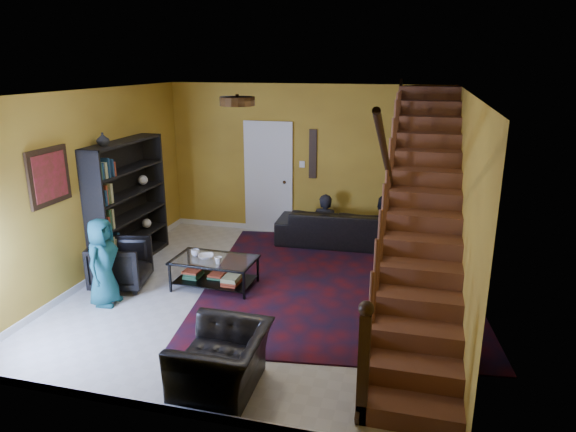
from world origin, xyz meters
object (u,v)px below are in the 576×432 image
at_px(coffee_table, 215,271).
at_px(armchair_left, 121,264).
at_px(bookshelf, 128,206).
at_px(armchair_right, 222,362).
at_px(sofa, 340,227).

bearing_deg(coffee_table, armchair_left, -167.11).
relative_size(bookshelf, armchair_right, 2.06).
height_order(sofa, armchair_left, armchair_left).
distance_m(bookshelf, sofa, 3.64).
bearing_deg(armchair_left, armchair_right, -142.52).
bearing_deg(armchair_right, coffee_table, -156.68).
distance_m(sofa, armchair_left, 3.81).
height_order(bookshelf, armchair_right, bookshelf).
bearing_deg(armchair_left, coffee_table, -89.78).
xyz_separation_m(sofa, coffee_table, (-1.46, -2.29, -0.07)).
xyz_separation_m(armchair_left, coffee_table, (1.33, 0.31, -0.09)).
height_order(sofa, armchair_right, sofa).
bearing_deg(coffee_table, bookshelf, 160.77).
relative_size(armchair_left, coffee_table, 0.64).
bearing_deg(sofa, armchair_right, 81.78).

